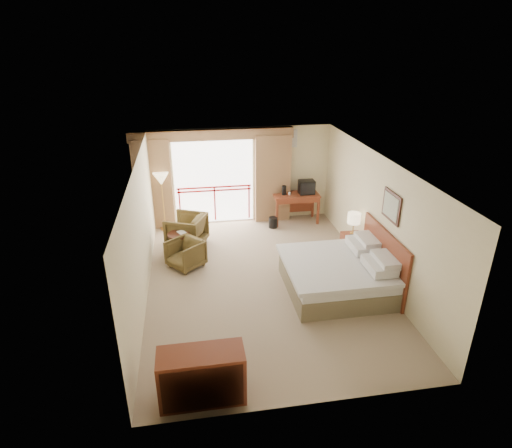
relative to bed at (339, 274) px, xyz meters
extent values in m
plane|color=gray|center=(-1.50, 0.60, -0.38)|extent=(7.00, 7.00, 0.00)
plane|color=white|center=(-1.50, 0.60, 2.32)|extent=(7.00, 7.00, 0.00)
plane|color=beige|center=(-1.50, 4.10, 0.97)|extent=(5.00, 0.00, 5.00)
plane|color=beige|center=(-1.50, -2.90, 0.97)|extent=(5.00, 0.00, 5.00)
plane|color=beige|center=(-4.00, 0.60, 0.97)|extent=(0.00, 7.00, 7.00)
plane|color=beige|center=(1.00, 0.60, 0.97)|extent=(0.00, 7.00, 7.00)
plane|color=white|center=(-2.30, 4.08, 0.82)|extent=(2.40, 0.00, 2.40)
cube|color=#B20F11|center=(-2.30, 4.06, 0.57)|extent=(2.09, 0.03, 0.04)
cube|color=#B20F11|center=(-2.30, 4.06, 0.67)|extent=(2.09, 0.03, 0.04)
cube|color=#B20F11|center=(-3.29, 4.06, 0.17)|extent=(0.04, 0.03, 1.00)
cube|color=#B20F11|center=(-2.30, 4.06, 0.17)|extent=(0.04, 0.03, 1.00)
cube|color=#B20F11|center=(-1.31, 4.06, 0.17)|extent=(0.04, 0.03, 1.00)
cube|color=brown|center=(-3.95, 3.95, 0.87)|extent=(1.00, 0.26, 2.50)
cube|color=brown|center=(-0.65, 3.95, 0.87)|extent=(1.00, 0.26, 2.50)
cube|color=brown|center=(-2.30, 3.98, 2.17)|extent=(4.40, 0.22, 0.28)
cube|color=silver|center=(-0.20, 4.07, 1.97)|extent=(0.50, 0.04, 0.50)
cube|color=brown|center=(-0.05, 0.00, -0.18)|extent=(2.05, 2.00, 0.40)
cube|color=silver|center=(-0.05, 0.00, 0.12)|extent=(2.01, 1.96, 0.22)
cube|color=silver|center=(-0.10, 0.00, 0.25)|extent=(2.09, 2.06, 0.08)
cube|color=silver|center=(0.65, -0.45, 0.40)|extent=(0.50, 0.75, 0.18)
cube|color=silver|center=(0.65, 0.45, 0.40)|extent=(0.50, 0.75, 0.18)
cube|color=silver|center=(0.78, -0.45, 0.52)|extent=(0.40, 0.70, 0.14)
cube|color=silver|center=(0.78, 0.45, 0.52)|extent=(0.40, 0.70, 0.14)
cube|color=maroon|center=(0.96, 0.00, 0.27)|extent=(0.06, 2.10, 1.30)
cube|color=black|center=(0.98, 0.00, 1.47)|extent=(0.03, 0.72, 0.60)
cube|color=silver|center=(0.96, 0.00, 1.47)|extent=(0.01, 0.60, 0.48)
cube|color=maroon|center=(0.75, 1.20, -0.05)|extent=(0.47, 0.56, 0.66)
cylinder|color=tan|center=(0.75, 1.25, 0.31)|extent=(0.12, 0.12, 0.04)
cylinder|color=tan|center=(0.75, 1.25, 0.47)|extent=(0.03, 0.03, 0.32)
cylinder|color=#FFE5B2|center=(0.75, 1.25, 0.71)|extent=(0.30, 0.30, 0.25)
cube|color=black|center=(0.70, 1.05, 0.32)|extent=(0.20, 0.17, 0.08)
cube|color=maroon|center=(-0.02, 3.68, 0.45)|extent=(1.30, 0.63, 0.05)
cube|color=maroon|center=(-0.61, 3.41, 0.02)|extent=(0.06, 0.06, 0.80)
cube|color=maroon|center=(0.58, 3.41, 0.02)|extent=(0.06, 0.06, 0.80)
cube|color=maroon|center=(-0.61, 3.95, 0.02)|extent=(0.06, 0.06, 0.80)
cube|color=maroon|center=(0.58, 3.95, 0.02)|extent=(0.06, 0.06, 0.80)
cube|color=maroon|center=(-0.02, 3.95, 0.11)|extent=(1.19, 0.03, 0.60)
cube|color=maroon|center=(-0.02, 3.40, 0.36)|extent=(1.19, 0.03, 0.13)
cube|color=black|center=(0.28, 3.68, 0.66)|extent=(0.43, 0.33, 0.39)
cube|color=black|center=(0.28, 3.51, 0.66)|extent=(0.39, 0.02, 0.31)
cylinder|color=black|center=(-0.37, 3.68, 0.60)|extent=(0.15, 0.15, 0.27)
cylinder|color=white|center=(-0.22, 3.63, 0.51)|extent=(0.07, 0.07, 0.09)
cylinder|color=black|center=(-0.73, 3.37, -0.22)|extent=(0.30, 0.30, 0.31)
imported|color=#47391E|center=(-3.13, 2.66, -0.38)|extent=(1.19, 1.17, 0.82)
imported|color=#47391E|center=(-3.18, 1.53, -0.38)|extent=(1.02, 1.01, 0.67)
cylinder|color=black|center=(-3.32, 2.11, 0.19)|extent=(0.54, 0.54, 0.04)
cylinder|color=black|center=(-3.32, 2.11, -0.09)|extent=(0.06, 0.06, 0.54)
cylinder|color=black|center=(-3.32, 2.11, -0.36)|extent=(0.39, 0.39, 0.03)
imported|color=white|center=(-3.32, 2.11, 0.21)|extent=(0.26, 0.28, 0.02)
cylinder|color=tan|center=(-3.72, 3.74, -0.36)|extent=(0.27, 0.27, 0.03)
cylinder|color=tan|center=(-3.72, 3.74, 0.34)|extent=(0.03, 0.03, 1.42)
cone|color=#FFE5B2|center=(-3.72, 3.74, 1.10)|extent=(0.42, 0.42, 0.33)
cube|color=maroon|center=(-2.98, -2.52, 0.04)|extent=(1.26, 0.53, 0.84)
cube|color=black|center=(-2.98, -2.78, 0.04)|extent=(1.16, 0.02, 0.74)
camera|label=1|loc=(-2.98, -7.39, 4.63)|focal=30.00mm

